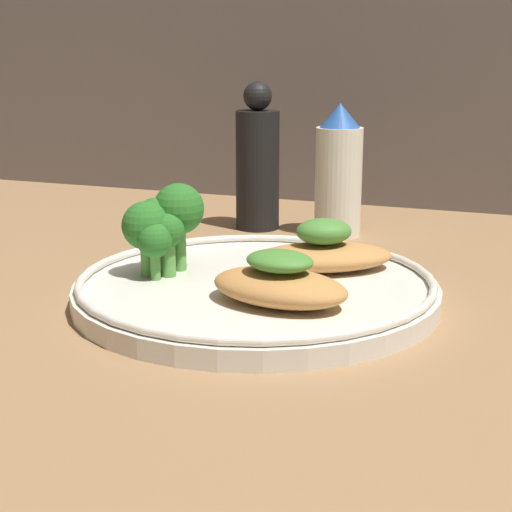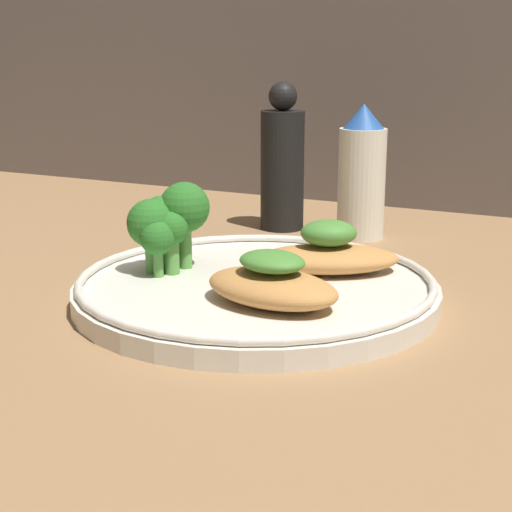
{
  "view_description": "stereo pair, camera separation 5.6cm",
  "coord_description": "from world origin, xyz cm",
  "px_view_note": "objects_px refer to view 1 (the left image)",
  "views": [
    {
      "loc": [
        19.23,
        -50.64,
        17.79
      ],
      "look_at": [
        0.0,
        0.0,
        3.4
      ],
      "focal_mm": 55.0,
      "sensor_mm": 36.0,
      "label": 1
    },
    {
      "loc": [
        24.36,
        -48.38,
        17.79
      ],
      "look_at": [
        0.0,
        0.0,
        3.4
      ],
      "focal_mm": 55.0,
      "sensor_mm": 36.0,
      "label": 2
    }
  ],
  "objects_px": {
    "plate": "(256,288)",
    "pepper_grinder": "(258,164)",
    "sauce_bottle": "(336,173)",
    "broccoli_bunch": "(162,223)"
  },
  "relations": [
    {
      "from": "sauce_bottle",
      "to": "pepper_grinder",
      "type": "bearing_deg",
      "value": -180.0
    },
    {
      "from": "broccoli_bunch",
      "to": "pepper_grinder",
      "type": "relative_size",
      "value": 0.46
    },
    {
      "from": "sauce_bottle",
      "to": "pepper_grinder",
      "type": "height_order",
      "value": "pepper_grinder"
    },
    {
      "from": "plate",
      "to": "pepper_grinder",
      "type": "distance_m",
      "value": 0.25
    },
    {
      "from": "plate",
      "to": "sauce_bottle",
      "type": "xyz_separation_m",
      "value": [
        -0.0,
        0.22,
        0.05
      ]
    },
    {
      "from": "plate",
      "to": "broccoli_bunch",
      "type": "bearing_deg",
      "value": -178.03
    },
    {
      "from": "plate",
      "to": "pepper_grinder",
      "type": "xyz_separation_m",
      "value": [
        -0.08,
        0.22,
        0.06
      ]
    },
    {
      "from": "plate",
      "to": "pepper_grinder",
      "type": "relative_size",
      "value": 1.8
    },
    {
      "from": "sauce_bottle",
      "to": "pepper_grinder",
      "type": "distance_m",
      "value": 0.08
    },
    {
      "from": "pepper_grinder",
      "to": "broccoli_bunch",
      "type": "bearing_deg",
      "value": -87.38
    }
  ]
}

